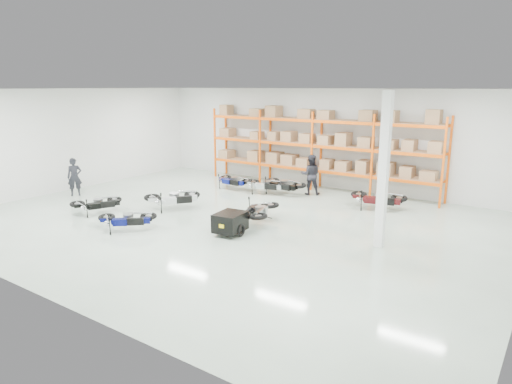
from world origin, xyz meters
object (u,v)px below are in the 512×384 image
Objects in this scene: moto_touring_right at (259,207)px; moto_back_a at (233,178)px; moto_back_b at (266,182)px; moto_back_d at (378,195)px; moto_silver_left at (173,195)px; person_back at (311,175)px; moto_back_c at (282,182)px; trailer at (230,222)px; moto_black_far_left at (97,201)px; person_left at (75,177)px; moto_blue_centre at (126,216)px.

moto_touring_right is 1.10× the size of moto_back_a.
moto_touring_right is 4.39m from moto_back_b.
moto_back_a is 0.88× the size of moto_back_d.
moto_silver_left is 1.05× the size of person_back.
moto_back_c is (-1.58, 4.11, 0.01)m from moto_touring_right.
moto_back_d is at bearing -82.59° from moto_back_c.
trailer is 5.92m from moto_back_c.
moto_touring_right is 1.07× the size of moto_back_b.
moto_back_b is (-2.22, 3.79, -0.04)m from moto_touring_right.
moto_black_far_left is 0.87× the size of moto_back_d.
moto_back_c is (2.10, 4.51, -0.01)m from moto_silver_left.
person_back reaches higher than trailer.
moto_touring_right is 0.98× the size of moto_back_c.
moto_back_a is at bearing 120.22° from trailer.
moto_back_c is 1.03× the size of person_back.
person_back reaches higher than moto_back_c.
person_back is (1.04, 0.64, 0.32)m from moto_back_c.
moto_touring_right is 1.10× the size of person_left.
moto_silver_left is 1.00× the size of moto_back_d.
moto_blue_centre is 0.94× the size of trailer.
trailer is at bearing -136.46° from moto_back_a.
moto_silver_left is 3.71m from moto_touring_right.
moto_touring_right is at bearing -136.34° from moto_silver_left.
moto_back_d is 1.13× the size of person_left.
moto_back_c is at bearing -73.78° from moto_back_a.
moto_back_a is at bearing -48.62° from moto_silver_left.
person_back reaches higher than moto_back_b.
person_back is at bearing -66.40° from moto_back_a.
moto_back_b reaches higher than trailer.
person_left is (-11.48, -5.22, 0.25)m from moto_back_d.
moto_touring_right is at bearing -126.32° from moto_back_a.
person_left reaches higher than moto_black_far_left.
person_left reaches higher than trailer.
moto_black_far_left is 0.88× the size of moto_back_c.
moto_back_d reaches higher than moto_back_a.
moto_touring_right is 5.43m from moto_back_a.
person_back is at bearing -57.81° from moto_blue_centre.
moto_black_far_left is 3.44m from person_left.
moto_back_c reaches higher than moto_back_b.
moto_back_c reaches higher than moto_black_far_left.
moto_silver_left is at bearing 149.73° from moto_back_b.
moto_back_a reaches higher than trailer.
person_back is at bearing -83.96° from moto_silver_left.
moto_back_b is (3.33, 6.22, 0.02)m from moto_black_far_left.
moto_back_c is at bearing -51.65° from moto_blue_centre.
moto_silver_left is 1.07× the size of trailer.
moto_back_c is (-1.58, 5.71, 0.14)m from trailer.
trailer is 6.39m from person_back.
moto_black_far_left is (-2.52, 0.74, -0.01)m from moto_blue_centre.
moto_back_c is 4.31m from moto_back_d.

